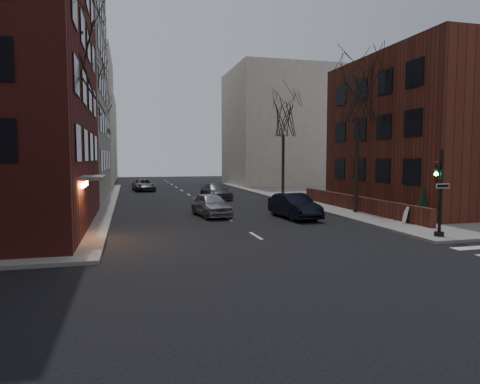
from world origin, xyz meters
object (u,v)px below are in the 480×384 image
object	(u,v)px
streetlamp_near	(93,151)
tree_left_c	(99,117)
tree_right_b	(283,119)
car_lane_far	(144,185)
parked_sedan	(294,206)
tree_right_a	(358,93)
streetlamp_far	(107,154)
traffic_signal	(439,199)
tree_left_b	(87,88)
car_lane_silver	(211,205)
evergreen_shrub	(423,202)
sandwich_board	(408,214)
car_lane_gray	(216,191)
tree_left_a	(62,57)

from	to	relation	value
streetlamp_near	tree_left_c	bearing A→B (deg)	91.91
tree_right_b	car_lane_far	distance (m)	18.09
tree_left_c	parked_sedan	world-z (taller)	tree_left_c
tree_right_a	streetlamp_far	distance (m)	29.65
traffic_signal	streetlamp_far	xyz separation A→B (m)	(-16.14, 33.01, 2.33)
tree_right_a	tree_right_b	size ratio (longest dim) A/B	1.06
tree_left_c	tree_right_a	xyz separation A→B (m)	(17.60, -22.00, 0.00)
tree_left_b	streetlamp_near	distance (m)	6.18
tree_left_b	streetlamp_near	xyz separation A→B (m)	(0.60, -4.00, -4.68)
traffic_signal	car_lane_far	bearing A→B (deg)	110.10
streetlamp_near	traffic_signal	bearing A→B (deg)	-38.87
car_lane_silver	evergreen_shrub	xyz separation A→B (m)	(11.30, -6.11, 0.46)
tree_right_b	evergreen_shrub	xyz separation A→B (m)	(1.70, -18.63, -6.37)
car_lane_silver	sandwich_board	world-z (taller)	car_lane_silver
tree_left_b	sandwich_board	bearing A→B (deg)	-35.96
tree_left_c	tree_right_b	distance (m)	19.34
tree_left_c	tree_right_a	size ratio (longest dim) A/B	1.00
streetlamp_near	parked_sedan	bearing A→B (deg)	-21.41
parked_sedan	sandwich_board	xyz separation A→B (m)	(5.14, -4.26, -0.16)
tree_left_b	sandwich_board	xyz separation A→B (m)	(18.01, -13.07, -8.29)
traffic_signal	streetlamp_near	bearing A→B (deg)	141.13
traffic_signal	car_lane_far	world-z (taller)	traffic_signal
tree_left_c	car_lane_silver	distance (m)	23.20
traffic_signal	car_lane_gray	size ratio (longest dim) A/B	0.81
traffic_signal	tree_left_a	bearing A→B (deg)	163.35
tree_right_a	streetlamp_near	bearing A→B (deg)	166.76
traffic_signal	tree_left_b	distance (m)	24.87
tree_right_a	car_lane_far	world-z (taller)	tree_right_a
tree_left_a	streetlamp_far	xyz separation A→B (m)	(0.60, 28.00, -4.23)
evergreen_shrub	car_lane_far	bearing A→B (deg)	116.99
tree_right_a	car_lane_silver	xyz separation A→B (m)	(-9.60, 1.47, -7.27)
traffic_signal	car_lane_gray	distance (m)	22.56
traffic_signal	tree_right_a	xyz separation A→B (m)	(0.86, 9.01, 6.12)
sandwich_board	tree_left_a	bearing A→B (deg)	-165.54
tree_right_a	sandwich_board	distance (m)	8.99
car_lane_silver	car_lane_gray	bearing A→B (deg)	69.75
sandwich_board	evergreen_shrub	bearing A→B (deg)	36.34
streetlamp_near	tree_left_b	bearing A→B (deg)	98.53
car_lane_gray	sandwich_board	world-z (taller)	car_lane_gray
tree_left_c	parked_sedan	distance (m)	27.17
car_lane_silver	traffic_signal	bearing A→B (deg)	-57.42
tree_right_b	car_lane_far	xyz separation A→B (m)	(-13.09, 10.41, -6.91)
car_lane_far	evergreen_shrub	size ratio (longest dim) A/B	2.27
tree_left_b	parked_sedan	distance (m)	17.58
tree_right_b	car_lane_gray	xyz separation A→B (m)	(-7.02, -1.33, -6.87)
tree_left_c	parked_sedan	bearing A→B (deg)	-60.58
streetlamp_far	parked_sedan	world-z (taller)	streetlamp_far
tree_right_a	traffic_signal	bearing A→B (deg)	-95.47
sandwich_board	streetlamp_near	bearing A→B (deg)	170.34
car_lane_silver	sandwich_board	size ratio (longest dim) A/B	4.72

